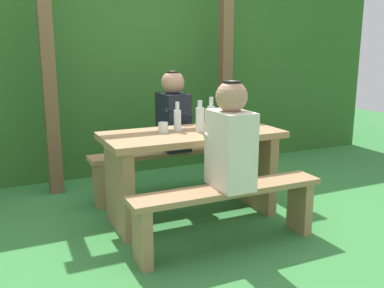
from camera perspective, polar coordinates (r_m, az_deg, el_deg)
name	(u,v)px	position (r m, az deg, el deg)	size (l,w,h in m)	color
ground_plane	(192,217)	(3.59, 0.00, -9.61)	(12.00, 12.00, 0.00)	#39843E
hedge_backdrop	(124,74)	(5.05, -8.93, 9.12)	(6.40, 0.74, 2.12)	#2F6225
pergola_post_left	(49,79)	(4.16, -18.36, 8.13)	(0.12, 0.12, 2.16)	brown
pergola_post_right	(225,74)	(4.74, 4.39, 9.23)	(0.12, 0.12, 2.16)	brown
picnic_table	(192,160)	(3.44, 0.00, -2.07)	(1.40, 0.64, 0.71)	#9E7A51
bench_near	(228,204)	(3.00, 4.78, -7.91)	(1.40, 0.24, 0.44)	#9E7A51
bench_far	(165,163)	(4.00, -3.55, -2.53)	(1.40, 0.24, 0.44)	#9E7A51
person_white_shirt	(230,139)	(2.88, 5.10, 0.64)	(0.25, 0.35, 0.72)	silver
person_black_coat	(173,114)	(3.93, -2.49, 3.98)	(0.25, 0.35, 0.72)	black
drinking_glass	(163,127)	(3.35, -3.84, 2.19)	(0.08, 0.08, 0.08)	silver
bottle_left	(177,119)	(3.41, -1.93, 3.31)	(0.06, 0.06, 0.23)	silver
bottle_right	(211,116)	(3.49, 2.53, 3.71)	(0.06, 0.06, 0.26)	silver
bottle_center	(200,118)	(3.37, 1.05, 3.39)	(0.07, 0.07, 0.25)	silver
cell_phone	(222,129)	(3.50, 4.04, 2.04)	(0.07, 0.14, 0.01)	silver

